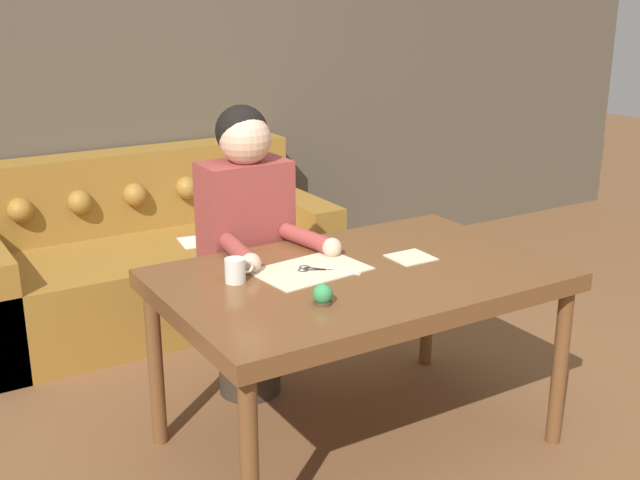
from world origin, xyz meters
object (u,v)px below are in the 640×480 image
Objects in this scene: couch at (149,263)px; person at (247,252)px; scissors at (319,270)px; dining_table at (359,288)px; pin_cushion at (323,295)px; mug at (236,270)px.

person is at bearing -85.80° from couch.
couch is at bearing 94.58° from scissors.
scissors reaches higher than dining_table.
person is 18.24× the size of pin_cushion.
person is 0.55m from mug.
person is at bearing 106.29° from dining_table.
couch is 17.09× the size of mug.
person is at bearing 59.38° from mug.
person reaches higher than pin_cushion.
person is at bearing 82.02° from pin_cushion.
scissors is (0.05, -0.51, 0.07)m from person.
person is 0.82m from pin_cushion.
scissors is 1.94× the size of mug.
pin_cushion is at bearing -97.98° from person.
dining_table is 1.14× the size of person.
scissors is at bearing -85.42° from couch.
couch is 27.01× the size of pin_cushion.
mug is 0.38m from pin_cushion.
pin_cushion is (0.16, -0.35, -0.01)m from mug.
scissors is 0.34m from pin_cushion.
scissors is at bearing -9.16° from mug.
dining_table is 0.37m from pin_cushion.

